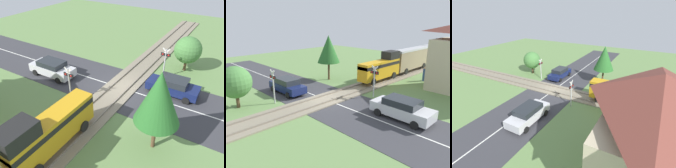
# 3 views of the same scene
# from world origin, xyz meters

# --- Properties ---
(ground_plane) EXTENTS (60.00, 60.00, 0.00)m
(ground_plane) POSITION_xyz_m (0.00, 0.00, 0.00)
(ground_plane) COLOR #66894C
(road_surface) EXTENTS (48.00, 6.40, 0.02)m
(road_surface) POSITION_xyz_m (0.00, 0.00, 0.01)
(road_surface) COLOR #38383D
(road_surface) RESTS_ON ground_plane
(track_bed) EXTENTS (2.80, 48.00, 0.24)m
(track_bed) POSITION_xyz_m (0.00, 0.00, 0.07)
(track_bed) COLOR gray
(track_bed) RESTS_ON ground_plane
(train) EXTENTS (1.58, 22.72, 3.18)m
(train) POSITION_xyz_m (0.00, 16.57, 1.89)
(train) COLOR gold
(train) RESTS_ON track_bed
(car_near_crossing) EXTENTS (4.26, 1.87, 1.52)m
(car_near_crossing) POSITION_xyz_m (-4.14, -1.44, 0.80)
(car_near_crossing) COLOR #141E4C
(car_near_crossing) RESTS_ON ground_plane
(car_far_side) EXTENTS (4.55, 1.96, 1.54)m
(car_far_side) POSITION_xyz_m (6.76, 1.44, 0.81)
(car_far_side) COLOR silver
(car_far_side) RESTS_ON ground_plane
(crossing_signal_west_approach) EXTENTS (0.90, 0.18, 3.01)m
(crossing_signal_west_approach) POSITION_xyz_m (-2.51, -3.74, 1.93)
(crossing_signal_west_approach) COLOR #B7B7B7
(crossing_signal_west_approach) RESTS_ON ground_plane
(crossing_signal_east_approach) EXTENTS (0.90, 0.18, 3.01)m
(crossing_signal_east_approach) POSITION_xyz_m (2.51, 3.74, 1.93)
(crossing_signal_east_approach) COLOR #B7B7B7
(crossing_signal_east_approach) RESTS_ON ground_plane
(pedestrian_by_station) EXTENTS (0.42, 0.42, 1.69)m
(pedestrian_by_station) POSITION_xyz_m (3.34, 12.54, 0.77)
(pedestrian_by_station) COLOR #2D4C8E
(pedestrian_by_station) RESTS_ON ground_plane
(tree_roadside_hedge) EXTENTS (2.64, 2.64, 5.28)m
(tree_roadside_hedge) POSITION_xyz_m (-5.00, 4.86, 3.68)
(tree_roadside_hedge) COLOR brown
(tree_roadside_hedge) RESTS_ON ground_plane
(tree_beyond_track) EXTENTS (2.63, 2.63, 3.50)m
(tree_beyond_track) POSITION_xyz_m (-3.84, -6.36, 2.17)
(tree_beyond_track) COLOR brown
(tree_beyond_track) RESTS_ON ground_plane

